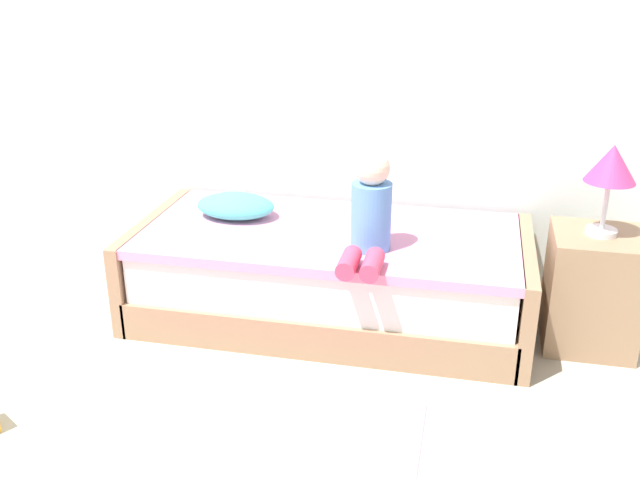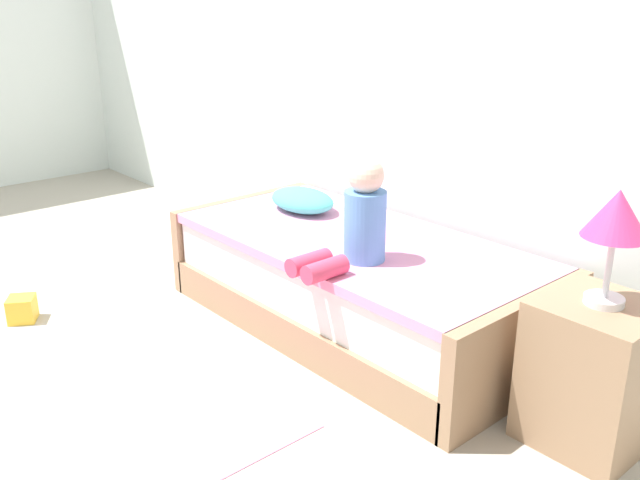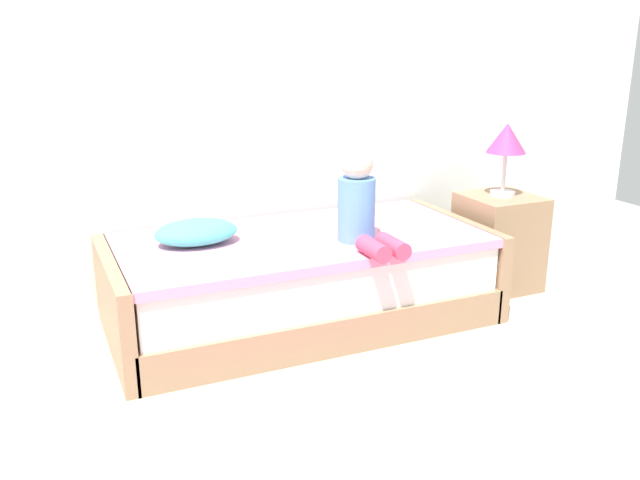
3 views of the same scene
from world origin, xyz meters
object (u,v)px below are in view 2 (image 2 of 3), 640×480
object	(u,v)px
bed	(355,283)
pillow	(302,200)
nightstand	(593,373)
toy_block	(22,309)
child_figure	(358,221)
table_lamp	(616,220)

from	to	relation	value
bed	pillow	world-z (taller)	pillow
nightstand	toy_block	distance (m)	2.93
toy_block	child_figure	bearing A→B (deg)	36.98
pillow	bed	bearing A→B (deg)	-10.16
nightstand	toy_block	world-z (taller)	nightstand
child_figure	toy_block	world-z (taller)	child_figure
bed	pillow	distance (m)	0.65
nightstand	child_figure	bearing A→B (deg)	-168.52
bed	nightstand	xyz separation A→B (m)	(1.35, -0.00, 0.05)
bed	child_figure	distance (m)	0.57
nightstand	child_figure	world-z (taller)	child_figure
table_lamp	pillow	xyz separation A→B (m)	(-1.91, 0.10, -0.37)
pillow	toy_block	distance (m)	1.67
bed	toy_block	world-z (taller)	bed
bed	toy_block	xyz separation A→B (m)	(-1.24, -1.35, -0.18)
bed	table_lamp	bearing A→B (deg)	-0.15
bed	child_figure	xyz separation A→B (m)	(0.24, -0.23, 0.46)
bed	toy_block	bearing A→B (deg)	-132.69
bed	nightstand	distance (m)	1.35
bed	toy_block	size ratio (longest dim) A/B	15.20
table_lamp	toy_block	xyz separation A→B (m)	(-2.59, -1.34, -0.87)
bed	child_figure	world-z (taller)	child_figure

